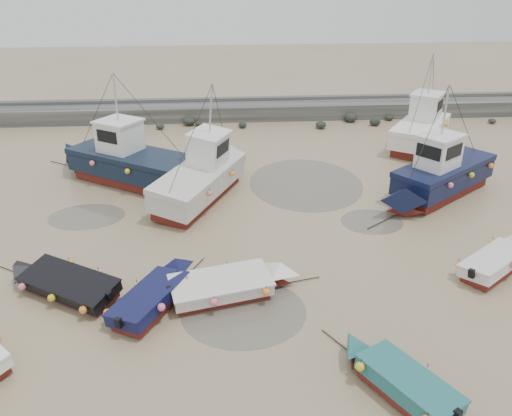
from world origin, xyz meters
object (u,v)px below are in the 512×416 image
Objects in this scene: cabin_boat_2 at (438,174)px; dinghy_4 at (64,280)px; dinghy_1 at (156,293)px; person at (182,189)px; dinghy_5 at (230,283)px; cabin_boat_3 at (423,126)px; cabin_boat_1 at (202,173)px; dinghy_3 at (500,259)px; cabin_boat_0 at (128,161)px; dinghy_2 at (398,377)px.

dinghy_4 is at bearing 76.82° from cabin_boat_2.
cabin_boat_2 reaches higher than dinghy_1.
dinghy_4 is at bearing 43.32° from person.
person is (3.99, 9.49, -0.54)m from dinghy_4.
dinghy_5 is 3.26× the size of person.
cabin_boat_1 is at bearing -118.65° from cabin_boat_3.
dinghy_3 reaches higher than person.
cabin_boat_2 is 8.60m from cabin_boat_3.
person is at bearing -179.57° from dinghy_5.
person is at bearing -81.38° from cabin_boat_0.
dinghy_5 is at bearing -122.04° from cabin_boat_0.
person is at bearing -123.31° from cabin_boat_3.
cabin_boat_1 is 1.16× the size of cabin_boat_3.
cabin_boat_3 is at bearing -43.84° from cabin_boat_0.
dinghy_1 is 0.64× the size of cabin_boat_3.
cabin_boat_2 is at bearing 21.15° from cabin_boat_1.
dinghy_5 is at bearing 79.96° from person.
dinghy_3 is 11.42m from dinghy_5.
dinghy_1 is at bearing -75.78° from dinghy_4.
dinghy_2 is at bearing 118.10° from cabin_boat_2.
dinghy_3 is at bearing 81.21° from dinghy_5.
cabin_boat_1 is (4.34, -2.31, 0.04)m from cabin_boat_0.
cabin_boat_2 reaches higher than person.
cabin_boat_0 is at bearing 43.12° from cabin_boat_2.
dinghy_1 and dinghy_3 have the same top height.
dinghy_3 is 15.66m from cabin_boat_3.
dinghy_4 is 6.52m from dinghy_5.
dinghy_1 is 10.63m from person.
cabin_boat_2 is (17.99, 7.42, 0.81)m from dinghy_4.
cabin_boat_2 is (17.08, -3.41, 0.06)m from cabin_boat_0.
cabin_boat_1 is (5.24, 8.52, 0.80)m from dinghy_4.
dinghy_3 is 0.83× the size of dinghy_5.
cabin_boat_0 is (-2.80, 11.95, 0.74)m from dinghy_1.
cabin_boat_2 is at bearing -36.57° from dinghy_4.
cabin_boat_1 is (-1.25, 9.18, 0.80)m from dinghy_5.
dinghy_2 is 0.95× the size of dinghy_3.
cabin_boat_0 is at bearing -130.07° from cabin_boat_3.
cabin_boat_0 reaches higher than dinghy_2.
dinghy_2 and dinghy_5 have the same top height.
dinghy_2 is at bearing 91.93° from person.
dinghy_2 is 17.07m from person.
dinghy_3 is 0.62× the size of cabin_boat_3.
cabin_boat_3 is (8.87, 21.58, 0.81)m from dinghy_2.
dinghy_1 is 9.06m from dinghy_2.
cabin_boat_1 is at bearing 109.60° from dinghy_1.
person is at bearing 8.20° from dinghy_4.
dinghy_3 is 0.54× the size of cabin_boat_1.
dinghy_1 is 16.66m from cabin_boat_2.
dinghy_3 and dinghy_5 have the same top height.
dinghy_3 is 16.68m from person.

